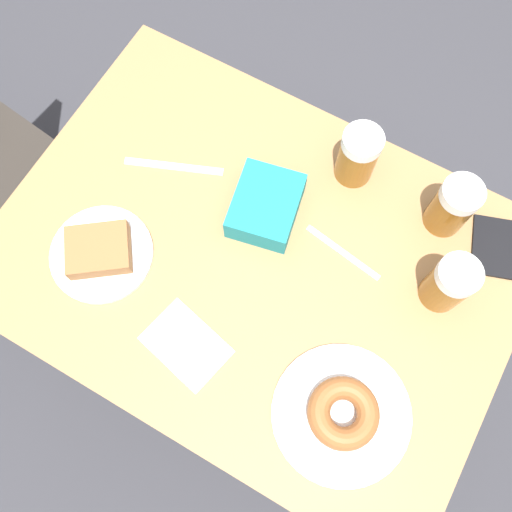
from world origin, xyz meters
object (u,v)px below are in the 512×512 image
beer_mug_left (449,283)px  beer_mug_center (453,206)px  napkin_folded (186,345)px  fork (343,252)px  plate_with_donut (342,414)px  plate_with_cake (100,252)px  knife (174,167)px  blue_pouch (266,206)px  beer_mug_right (358,156)px  passport_near_edge (494,247)px

beer_mug_left → beer_mug_center: 0.16m
beer_mug_left → napkin_folded: beer_mug_left is taller
beer_mug_center → fork: size_ratio=0.78×
plate_with_donut → napkin_folded: (-0.03, 0.31, -0.02)m
beer_mug_center → plate_with_donut: bearing=179.2°
plate_with_cake → knife: (0.24, -0.02, -0.02)m
plate_with_donut → beer_mug_center: (0.44, -0.01, 0.05)m
plate_with_donut → blue_pouch: (0.28, 0.32, 0.01)m
plate_with_donut → napkin_folded: bearing=95.7°
plate_with_cake → knife: size_ratio=1.02×
plate_with_cake → beer_mug_center: 0.69m
plate_with_cake → beer_mug_right: size_ratio=1.51×
knife → blue_pouch: blue_pouch is taller
beer_mug_center → napkin_folded: bearing=146.2°
napkin_folded → fork: size_ratio=1.00×
beer_mug_right → blue_pouch: bearing=146.4°
napkin_folded → plate_with_cake: bearing=73.6°
fork → blue_pouch: bearing=89.8°
beer_mug_center → fork: 0.23m
beer_mug_center → knife: 0.57m
beer_mug_left → beer_mug_right: size_ratio=1.00×
blue_pouch → napkin_folded: bearing=-179.5°
beer_mug_right → napkin_folded: size_ratio=0.78×
knife → blue_pouch: bearing=-88.9°
plate_with_donut → beer_mug_right: 0.50m
beer_mug_center → knife: bearing=107.2°
passport_near_edge → beer_mug_right: bearing=87.7°
napkin_folded → knife: size_ratio=0.87×
plate_with_cake → passport_near_edge: plate_with_cake is taller
beer_mug_center → knife: beer_mug_center is taller
blue_pouch → fork: bearing=-90.2°
plate_with_donut → knife: 0.60m
fork → blue_pouch: size_ratio=0.99×
beer_mug_center → plate_with_cake: bearing=125.8°
plate_with_donut → fork: (0.28, 0.14, -0.02)m
blue_pouch → passport_near_edge: bearing=-70.0°
passport_near_edge → beer_mug_left: bearing=157.5°
beer_mug_right → beer_mug_center: bearing=-92.4°
beer_mug_center → beer_mug_left: bearing=-159.2°
plate_with_cake → fork: plate_with_cake is taller
plate_with_donut → blue_pouch: size_ratio=1.45×
beer_mug_right → blue_pouch: 0.21m
napkin_folded → blue_pouch: bearing=0.5°
fork → knife: same height
napkin_folded → beer_mug_right: bearing=-12.9°
knife → beer_mug_center: bearing=-72.8°
beer_mug_right → fork: bearing=-159.8°
napkin_folded → passport_near_edge: (0.47, -0.43, 0.00)m
napkin_folded → knife: 0.38m
beer_mug_left → fork: beer_mug_left is taller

